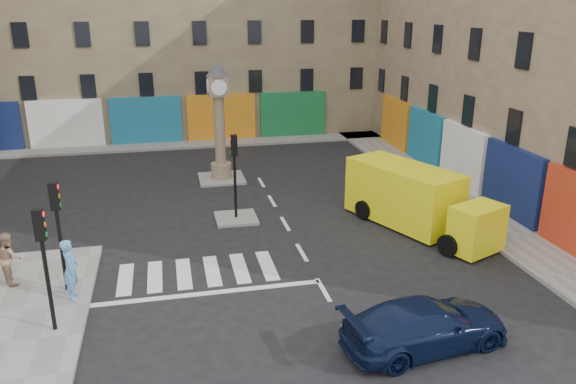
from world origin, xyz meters
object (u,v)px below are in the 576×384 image
object	(u,v)px
traffic_light_left_near	(43,251)
clock_pillar	(219,115)
pedestrian_blue	(71,269)
traffic_light_island	(234,163)
navy_sedan	(426,325)
pedestrian_tan	(9,258)
traffic_light_left_far	(57,220)
yellow_van	(415,199)

from	to	relation	value
traffic_light_left_near	clock_pillar	distance (m)	15.19
clock_pillar	pedestrian_blue	bearing A→B (deg)	-116.61
traffic_light_island	clock_pillar	world-z (taller)	clock_pillar
navy_sedan	pedestrian_tan	distance (m)	13.56
traffic_light_island	pedestrian_blue	xyz separation A→B (m)	(-6.00, -5.98, -1.44)
traffic_light_left_far	traffic_light_island	size ratio (longest dim) A/B	1.00
clock_pillar	traffic_light_left_near	bearing A→B (deg)	-114.55
traffic_light_left_near	traffic_light_island	size ratio (longest dim) A/B	1.00
pedestrian_tan	traffic_light_island	bearing A→B (deg)	-89.48
traffic_light_left_near	traffic_light_left_far	size ratio (longest dim) A/B	1.00
traffic_light_left_far	clock_pillar	bearing A→B (deg)	61.06
traffic_light_left_far	yellow_van	xyz separation A→B (m)	(13.55, 2.83, -1.36)
traffic_light_island	yellow_van	bearing A→B (deg)	-19.50
yellow_van	pedestrian_tan	bearing A→B (deg)	164.29
traffic_light_island	pedestrian_blue	world-z (taller)	traffic_light_island
clock_pillar	navy_sedan	size ratio (longest dim) A/B	1.27
navy_sedan	pedestrian_tan	bearing A→B (deg)	54.48
clock_pillar	yellow_van	xyz separation A→B (m)	(7.25, -8.56, -2.28)
yellow_van	traffic_light_island	bearing A→B (deg)	137.86
traffic_light_left_far	navy_sedan	size ratio (longest dim) A/B	0.77
navy_sedan	pedestrian_blue	distance (m)	10.94
pedestrian_tan	traffic_light_left_far	bearing A→B (deg)	-145.26
traffic_light_left_far	yellow_van	bearing A→B (deg)	11.81
pedestrian_tan	pedestrian_blue	bearing A→B (deg)	-153.49
traffic_light_left_far	pedestrian_blue	world-z (taller)	traffic_light_left_far
traffic_light_left_near	traffic_light_left_far	xyz separation A→B (m)	(0.00, 2.40, 0.00)
clock_pillar	navy_sedan	bearing A→B (deg)	-77.02
clock_pillar	navy_sedan	xyz separation A→B (m)	(3.85, -16.72, -2.85)
clock_pillar	pedestrian_tan	world-z (taller)	clock_pillar
clock_pillar	yellow_van	world-z (taller)	clock_pillar
traffic_light_left_far	traffic_light_left_near	bearing A→B (deg)	-90.00
navy_sedan	traffic_light_island	bearing A→B (deg)	11.85
pedestrian_blue	pedestrian_tan	world-z (taller)	pedestrian_blue
traffic_light_left_near	clock_pillar	world-z (taller)	clock_pillar
traffic_light_left_near	traffic_light_island	bearing A→B (deg)	51.07
navy_sedan	pedestrian_tan	world-z (taller)	pedestrian_tan
clock_pillar	yellow_van	distance (m)	11.45
traffic_light_island	traffic_light_left_near	bearing A→B (deg)	-128.93
yellow_van	pedestrian_tan	xyz separation A→B (m)	(-15.41, -1.88, -0.22)
traffic_light_left_near	pedestrian_tan	distance (m)	4.15
yellow_van	pedestrian_blue	world-z (taller)	yellow_van
pedestrian_blue	traffic_light_left_far	bearing A→B (deg)	22.24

